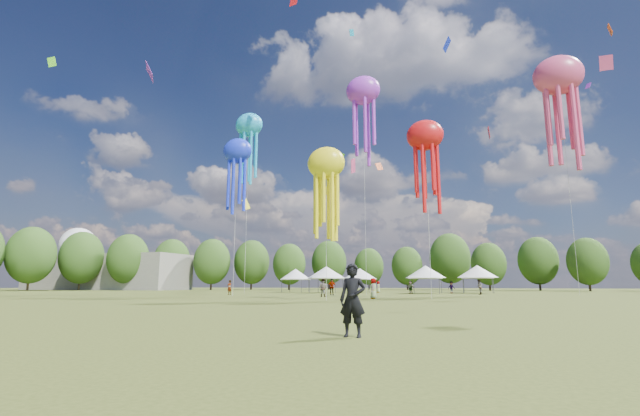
% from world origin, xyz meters
% --- Properties ---
extents(ground, '(300.00, 300.00, 0.00)m').
position_xyz_m(ground, '(0.00, 0.00, 0.00)').
color(ground, '#384416').
rests_on(ground, ground).
extents(observer_main, '(0.62, 0.41, 1.70)m').
position_xyz_m(observer_main, '(7.55, -0.92, 0.85)').
color(observer_main, black).
rests_on(observer_main, ground).
extents(spectator_near, '(0.96, 0.81, 1.76)m').
position_xyz_m(spectator_near, '(-3.85, 30.56, 0.88)').
color(spectator_near, gray).
rests_on(spectator_near, ground).
extents(spectators_far, '(29.09, 31.00, 1.90)m').
position_xyz_m(spectators_far, '(1.12, 45.26, 0.88)').
color(spectators_far, gray).
rests_on(spectators_far, ground).
extents(festival_tents, '(33.60, 11.39, 3.95)m').
position_xyz_m(festival_tents, '(-3.28, 54.62, 2.94)').
color(festival_tents, '#47474C').
rests_on(festival_tents, ground).
extents(show_kites, '(47.47, 32.71, 31.54)m').
position_xyz_m(show_kites, '(6.95, 43.85, 22.09)').
color(show_kites, '#1A2FEC').
rests_on(show_kites, ground).
extents(small_kites, '(77.60, 61.99, 43.55)m').
position_xyz_m(small_kites, '(-1.66, 42.44, 31.66)').
color(small_kites, '#1A2FEC').
rests_on(small_kites, ground).
extents(treeline, '(201.57, 95.24, 13.43)m').
position_xyz_m(treeline, '(-3.87, 62.51, 6.54)').
color(treeline, '#38281C').
rests_on(treeline, ground).
extents(hangar, '(40.00, 12.00, 8.00)m').
position_xyz_m(hangar, '(-72.00, 72.00, 4.00)').
color(hangar, gray).
rests_on(hangar, ground).
extents(radome, '(9.00, 9.00, 16.00)m').
position_xyz_m(radome, '(-88.00, 78.00, 9.99)').
color(radome, white).
rests_on(radome, ground).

